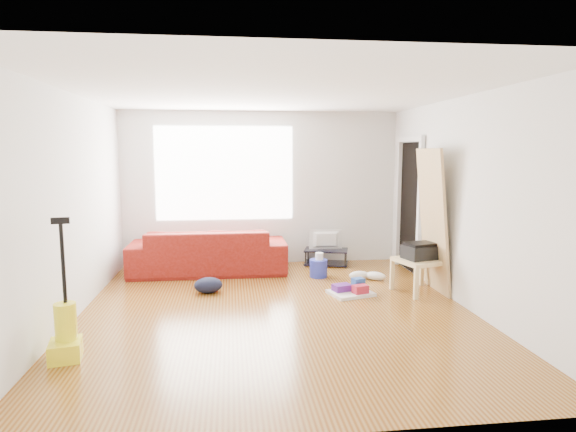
{
  "coord_description": "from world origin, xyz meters",
  "views": [
    {
      "loc": [
        -0.51,
        -5.39,
        1.85
      ],
      "look_at": [
        0.21,
        0.6,
        1.04
      ],
      "focal_mm": 30.0,
      "sensor_mm": 36.0,
      "label": 1
    }
  ],
  "objects": [
    {
      "name": "printer",
      "position": [
        1.95,
        0.55,
        0.55
      ],
      "size": [
        0.48,
        0.41,
        0.22
      ],
      "rotation": [
        0.0,
        0.0,
        0.27
      ],
      "color": "black",
      "rests_on": "side_table"
    },
    {
      "name": "backpack",
      "position": [
        -0.82,
        0.85,
        0.0
      ],
      "size": [
        0.39,
        0.32,
        0.2
      ],
      "primitive_type": "ellipsoid",
      "rotation": [
        0.0,
        0.0,
        0.07
      ],
      "color": "black",
      "rests_on": "ground"
    },
    {
      "name": "sneakers",
      "position": [
        1.44,
        1.24,
        0.06
      ],
      "size": [
        0.54,
        0.27,
        0.12
      ],
      "rotation": [
        0.0,
        0.0,
        -0.38
      ],
      "color": "white",
      "rests_on": "ground"
    },
    {
      "name": "toilet_paper",
      "position": [
        0.78,
        1.47,
        0.18
      ],
      "size": [
        0.12,
        0.12,
        0.11
      ],
      "primitive_type": "cylinder",
      "color": "silver",
      "rests_on": "bucket"
    },
    {
      "name": "cleaning_tray",
      "position": [
        1.04,
        0.56,
        0.06
      ],
      "size": [
        0.62,
        0.55,
        0.19
      ],
      "rotation": [
        0.0,
        0.0,
        0.29
      ],
      "color": "silver",
      "rests_on": "ground"
    },
    {
      "name": "door_panel",
      "position": [
        2.13,
        0.59,
        0.0
      ],
      "size": [
        0.24,
        0.76,
        1.89
      ],
      "primitive_type": "cube",
      "rotation": [
        0.0,
        -0.1,
        0.0
      ],
      "color": "#AD864E",
      "rests_on": "ground"
    },
    {
      "name": "side_table",
      "position": [
        1.95,
        0.55,
        0.38
      ],
      "size": [
        0.69,
        0.69,
        0.45
      ],
      "rotation": [
        0.0,
        0.0,
        0.3
      ],
      "color": "#D8B27C",
      "rests_on": "ground"
    },
    {
      "name": "tv",
      "position": [
        1.03,
        2.22,
        0.42
      ],
      "size": [
        0.55,
        0.07,
        0.32
      ],
      "primitive_type": "imported",
      "rotation": [
        0.0,
        0.0,
        3.14
      ],
      "color": "black",
      "rests_on": "tv_stand"
    },
    {
      "name": "bucket",
      "position": [
        0.77,
        1.48,
        0.0
      ],
      "size": [
        0.33,
        0.33,
        0.26
      ],
      "primitive_type": "cylinder",
      "rotation": [
        0.0,
        0.0,
        0.31
      ],
      "color": "#232EA6",
      "rests_on": "ground"
    },
    {
      "name": "room",
      "position": [
        0.07,
        0.15,
        1.25
      ],
      "size": [
        4.51,
        5.01,
        2.51
      ],
      "color": "#6A330A",
      "rests_on": "ground"
    },
    {
      "name": "tv_stand",
      "position": [
        1.03,
        2.22,
        0.14
      ],
      "size": [
        0.78,
        0.57,
        0.26
      ],
      "rotation": [
        0.0,
        0.0,
        -0.28
      ],
      "color": "black",
      "rests_on": "ground"
    },
    {
      "name": "vacuum",
      "position": [
        -2.0,
        -1.05,
        0.24
      ],
      "size": [
        0.32,
        0.35,
        1.28
      ],
      "rotation": [
        0.0,
        0.0,
        0.2
      ],
      "color": "yellow",
      "rests_on": "ground"
    },
    {
      "name": "sofa",
      "position": [
        -0.86,
        1.95,
        0.0
      ],
      "size": [
        2.36,
        0.92,
        0.69
      ],
      "primitive_type": "imported",
      "rotation": [
        0.0,
        0.0,
        3.14
      ],
      "color": "#5C0E07",
      "rests_on": "ground"
    }
  ]
}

